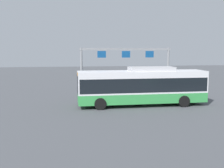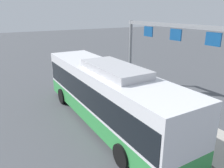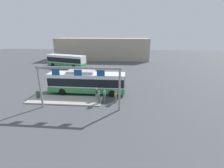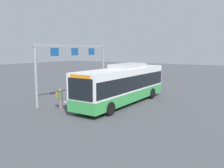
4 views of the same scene
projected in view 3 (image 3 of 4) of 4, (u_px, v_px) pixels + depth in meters
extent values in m
plane|color=#4C4F54|center=(88.00, 93.00, 24.06)|extent=(120.00, 120.00, 0.00)
cube|color=#B2ADA3|center=(65.00, 100.00, 21.29)|extent=(10.00, 2.80, 0.16)
cube|color=green|center=(87.00, 88.00, 23.82)|extent=(11.36, 2.58, 0.85)
cube|color=white|center=(87.00, 79.00, 23.38)|extent=(11.36, 2.58, 1.90)
cube|color=black|center=(87.00, 81.00, 23.44)|extent=(11.14, 2.62, 1.20)
cube|color=black|center=(125.00, 81.00, 22.91)|extent=(0.06, 2.13, 1.50)
cube|color=#B7B7BC|center=(81.00, 72.00, 23.10)|extent=(3.98, 1.78, 0.36)
cube|color=orange|center=(125.00, 75.00, 22.65)|extent=(0.13, 1.75, 0.28)
cylinder|color=black|center=(113.00, 88.00, 24.70)|extent=(1.00, 0.31, 1.00)
cylinder|color=black|center=(112.00, 94.00, 22.43)|extent=(1.00, 0.31, 1.00)
cylinder|color=black|center=(68.00, 86.00, 25.34)|extent=(1.00, 0.31, 1.00)
cylinder|color=black|center=(62.00, 92.00, 23.08)|extent=(1.00, 0.31, 1.00)
cube|color=green|center=(67.00, 64.00, 41.54)|extent=(10.89, 5.42, 0.85)
cube|color=white|center=(66.00, 59.00, 41.10)|extent=(10.89, 5.42, 1.90)
cube|color=black|center=(66.00, 59.00, 41.17)|extent=(10.70, 5.40, 1.20)
cylinder|color=black|center=(53.00, 65.00, 41.79)|extent=(1.04, 0.57, 1.00)
cylinder|color=black|center=(59.00, 63.00, 43.91)|extent=(1.04, 0.57, 1.00)
cylinder|color=black|center=(74.00, 67.00, 39.49)|extent=(1.04, 0.57, 1.00)
cylinder|color=black|center=(79.00, 65.00, 41.61)|extent=(1.04, 0.57, 1.00)
cylinder|color=#476B4C|center=(99.00, 100.00, 20.21)|extent=(0.32, 0.32, 0.85)
cylinder|color=#334C8C|center=(99.00, 94.00, 19.98)|extent=(0.39, 0.39, 0.60)
sphere|color=tan|center=(99.00, 91.00, 19.85)|extent=(0.22, 0.22, 0.22)
cube|color=#4C8447|center=(99.00, 95.00, 19.73)|extent=(0.31, 0.22, 0.40)
cylinder|color=slate|center=(116.00, 99.00, 20.66)|extent=(0.30, 0.30, 0.85)
cylinder|color=#476B4C|center=(116.00, 94.00, 20.42)|extent=(0.36, 0.36, 0.60)
sphere|color=#9E755B|center=(116.00, 91.00, 20.29)|extent=(0.22, 0.22, 0.22)
cube|color=#BF7F1E|center=(116.00, 95.00, 20.17)|extent=(0.29, 0.20, 0.40)
cylinder|color=slate|center=(105.00, 99.00, 20.85)|extent=(0.28, 0.28, 0.85)
cylinder|color=gray|center=(105.00, 94.00, 20.62)|extent=(0.34, 0.34, 0.60)
sphere|color=tan|center=(104.00, 91.00, 20.49)|extent=(0.22, 0.22, 0.22)
cube|color=#335993|center=(104.00, 94.00, 20.37)|extent=(0.28, 0.18, 0.40)
cylinder|color=gray|center=(96.00, 96.00, 21.20)|extent=(0.38, 0.38, 0.85)
cylinder|color=#476B4C|center=(96.00, 91.00, 20.97)|extent=(0.47, 0.47, 0.60)
sphere|color=tan|center=(96.00, 89.00, 20.84)|extent=(0.22, 0.22, 0.22)
cube|color=#26262D|center=(97.00, 92.00, 20.74)|extent=(0.33, 0.30, 0.40)
cylinder|color=gray|center=(40.00, 87.00, 18.73)|extent=(0.24, 0.24, 5.20)
cylinder|color=gray|center=(120.00, 90.00, 17.96)|extent=(0.24, 0.24, 5.20)
cube|color=gray|center=(78.00, 68.00, 17.57)|extent=(9.90, 0.20, 0.24)
cube|color=#144C8C|center=(56.00, 72.00, 17.96)|extent=(0.90, 0.08, 0.70)
cube|color=#144C8C|center=(78.00, 73.00, 17.74)|extent=(0.90, 0.08, 0.70)
cube|color=#144C8C|center=(101.00, 73.00, 17.53)|extent=(0.90, 0.08, 0.70)
cube|color=tan|center=(103.00, 49.00, 52.20)|extent=(29.98, 8.00, 6.84)
cylinder|color=#2D5133|center=(38.00, 95.00, 21.78)|extent=(0.52, 0.52, 0.90)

